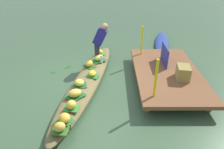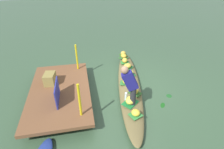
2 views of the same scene
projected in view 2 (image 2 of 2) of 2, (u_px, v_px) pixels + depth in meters
canal_water at (129, 88)px, 6.10m from camera, size 40.00×40.00×0.00m
dock_platform at (60, 91)px, 5.46m from camera, size 3.20×1.80×0.35m
vendor_boat at (129, 85)px, 6.03m from camera, size 4.95×1.67×0.25m
leaf_mat_0 at (130, 74)px, 6.38m from camera, size 0.37×0.40×0.01m
banana_bunch_0 at (130, 72)px, 6.33m from camera, size 0.34×0.33×0.17m
leaf_mat_1 at (135, 93)px, 5.45m from camera, size 0.46×0.45×0.01m
banana_bunch_1 at (135, 91)px, 5.40m from camera, size 0.33×0.29×0.19m
leaf_mat_2 at (130, 103)px, 5.06m from camera, size 0.54×0.55×0.01m
banana_bunch_2 at (130, 100)px, 5.01m from camera, size 0.41×0.39×0.19m
leaf_mat_3 at (135, 115)px, 4.65m from camera, size 0.38×0.40×0.01m
banana_bunch_3 at (136, 113)px, 4.61m from camera, size 0.30×0.31×0.16m
leaf_mat_4 at (125, 62)px, 7.16m from camera, size 0.31×0.36×0.01m
banana_bunch_4 at (125, 60)px, 7.11m from camera, size 0.28×0.26×0.19m
leaf_mat_5 at (127, 68)px, 6.78m from camera, size 0.54×0.54×0.01m
banana_bunch_5 at (127, 66)px, 6.73m from camera, size 0.37×0.39×0.18m
leaf_mat_6 at (124, 58)px, 7.52m from camera, size 0.46×0.46×0.01m
banana_bunch_6 at (124, 56)px, 7.47m from camera, size 0.33×0.31×0.18m
leaf_mat_7 at (126, 83)px, 5.90m from camera, size 0.39×0.45×0.01m
banana_bunch_7 at (126, 81)px, 5.87m from camera, size 0.28×0.23×0.14m
leaf_mat_8 at (123, 55)px, 7.74m from camera, size 0.27×0.34×0.01m
banana_bunch_8 at (123, 53)px, 7.69m from camera, size 0.24×0.26×0.19m
vendor_person at (130, 84)px, 4.67m from camera, size 0.27×0.50×1.21m
water_bottle at (126, 96)px, 5.11m from camera, size 0.07×0.07×0.25m
market_banner at (57, 92)px, 4.87m from camera, size 0.82×0.04×0.55m
railing_post_west at (80, 100)px, 4.28m from camera, size 0.06×0.06×0.94m
railing_post_east at (77, 57)px, 6.29m from camera, size 0.06×0.06×0.94m
produce_crate at (50, 79)px, 5.63m from camera, size 0.48×0.38×0.36m
drifting_plant_0 at (169, 96)px, 5.74m from camera, size 0.26×0.25×0.01m
drifting_plant_1 at (163, 105)px, 5.36m from camera, size 0.28×0.25×0.01m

